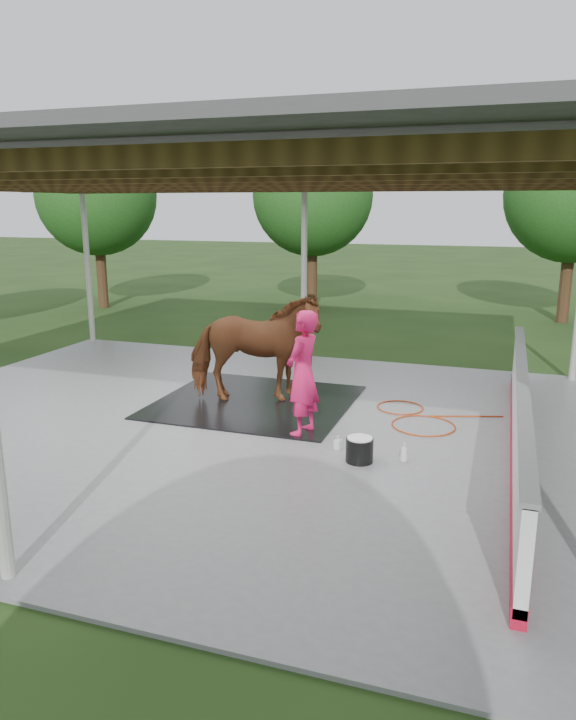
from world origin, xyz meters
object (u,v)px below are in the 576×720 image
(horse, at_px, (254,348))
(handler, at_px, (303,373))
(dasher_board, at_px, (519,420))
(wash_bucket, at_px, (360,449))

(horse, relative_size, handler, 1.19)
(dasher_board, height_order, handler, handler)
(dasher_board, height_order, wash_bucket, dasher_board)
(handler, bearing_deg, horse, -122.79)
(wash_bucket, bearing_deg, handler, 143.29)
(horse, bearing_deg, wash_bucket, -151.08)
(horse, xyz_separation_m, handler, (1.29, -1.27, -0.03))
(horse, distance_m, handler, 1.81)
(wash_bucket, bearing_deg, horse, 138.87)
(handler, bearing_deg, wash_bucket, 64.91)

